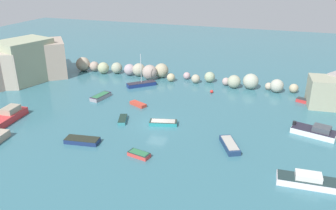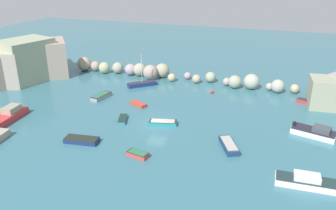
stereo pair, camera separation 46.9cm
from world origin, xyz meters
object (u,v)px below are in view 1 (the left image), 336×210
moored_boat_4 (7,117)px  moored_boat_9 (138,104)px  moored_boat_6 (101,96)px  moored_boat_2 (315,131)px  moored_boat_8 (82,140)px  channel_buoy (212,92)px  moored_boat_1 (306,101)px  moored_boat_11 (163,123)px  moored_boat_0 (141,84)px  moored_boat_3 (230,145)px  moored_boat_5 (139,154)px  moored_boat_7 (123,119)px  moored_boat_10 (311,181)px

moored_boat_4 → moored_boat_9: moored_boat_4 is taller
moored_boat_6 → moored_boat_4: bearing=156.2°
moored_boat_2 → moored_boat_8: size_ratio=1.32×
channel_buoy → moored_boat_6: moored_boat_6 is taller
moored_boat_2 → moored_boat_6: size_ratio=1.42×
moored_boat_1 → moored_boat_11: moored_boat_1 is taller
moored_boat_1 → moored_boat_11: size_ratio=0.77×
moored_boat_0 → moored_boat_3: moored_boat_0 is taller
moored_boat_9 → moored_boat_2: bearing=-158.9°
moored_boat_11 → moored_boat_5: bearing=-102.7°
channel_buoy → moored_boat_4: size_ratio=0.08×
channel_buoy → moored_boat_0: (-12.55, -0.48, 0.09)m
moored_boat_4 → moored_boat_7: moored_boat_4 is taller
moored_boat_7 → channel_buoy: bearing=-51.0°
moored_boat_1 → moored_boat_3: size_ratio=0.71×
moored_boat_11 → moored_boat_6: bearing=141.3°
channel_buoy → moored_boat_3: size_ratio=0.13×
moored_boat_5 → moored_boat_8: 7.77m
moored_boat_3 → moored_boat_6: 24.02m
moored_boat_3 → moored_boat_6: size_ratio=1.09×
moored_boat_2 → moored_boat_9: 25.02m
moored_boat_6 → moored_boat_11: bearing=-105.0°
moored_boat_10 → moored_boat_0: bearing=-41.5°
moored_boat_5 → moored_boat_7: bearing=138.5°
moored_boat_4 → moored_boat_5: bearing=-102.1°
moored_boat_6 → moored_boat_9: 6.95m
moored_boat_2 → moored_boat_6: bearing=-169.0°
moored_boat_7 → moored_boat_2: bearing=-99.7°
moored_boat_4 → moored_boat_6: bearing=-38.3°
channel_buoy → moored_boat_10: moored_boat_10 is taller
moored_boat_1 → moored_boat_10: size_ratio=0.47×
moored_boat_6 → moored_boat_7: 9.74m
moored_boat_1 → moored_boat_10: moored_boat_10 is taller
moored_boat_4 → moored_boat_8: (13.04, -1.90, -0.33)m
moored_boat_5 → moored_boat_7: size_ratio=0.87×
moored_boat_4 → moored_boat_5: size_ratio=2.65×
moored_boat_11 → moored_boat_3: bearing=-33.2°
moored_boat_5 → moored_boat_7: moored_boat_5 is taller
moored_boat_0 → moored_boat_1: (27.38, 0.88, -0.07)m
channel_buoy → moored_boat_1: moored_boat_1 is taller
moored_boat_5 → moored_boat_6: moored_boat_6 is taller
moored_boat_7 → moored_boat_11: size_ratio=0.78×
moored_boat_1 → moored_boat_3: 19.88m
moored_boat_7 → moored_boat_0: bearing=-6.1°
channel_buoy → moored_boat_10: (14.54, -22.23, 0.21)m
moored_boat_3 → moored_boat_10: 9.94m
channel_buoy → moored_boat_2: 18.85m
moored_boat_4 → moored_boat_10: 38.74m
moored_boat_2 → moored_boat_4: 40.74m
moored_boat_2 → moored_boat_10: moored_boat_2 is taller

